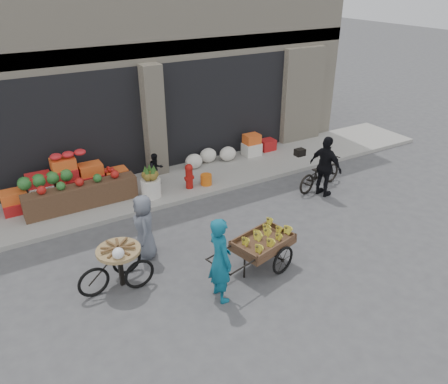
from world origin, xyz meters
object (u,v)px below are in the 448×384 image
pineapple_bin (151,188)px  banana_cart (262,242)px  cyclist (326,167)px  vendor_grey (144,227)px  bicycle (320,173)px  orange_bucket (206,180)px  vendor_woman (220,260)px  tricycle_cart (119,261)px  fire_hydrant (189,175)px  seated_person (156,169)px

pineapple_bin → banana_cart: banana_cart is taller
cyclist → pineapple_bin: bearing=52.0°
vendor_grey → bicycle: bearing=112.0°
orange_bucket → bicycle: (2.76, -1.57, 0.18)m
banana_cart → cyclist: size_ratio=1.30×
vendor_grey → pineapple_bin: bearing=170.6°
orange_bucket → banana_cart: bearing=-101.6°
pineapple_bin → vendor_woman: vendor_woman is taller
tricycle_cart → pineapple_bin: bearing=52.6°
fire_hydrant → orange_bucket: (0.50, -0.05, -0.23)m
pineapple_bin → tricycle_cart: bearing=-121.5°
pineapple_bin → fire_hydrant: fire_hydrant is taller
orange_bucket → vendor_grey: 3.49m
banana_cart → cyclist: 3.83m
vendor_woman → tricycle_cart: size_ratio=1.18×
fire_hydrant → banana_cart: bearing=-94.2°
fire_hydrant → bicycle: 3.65m
vendor_woman → tricycle_cart: vendor_woman is taller
bicycle → orange_bucket: bearing=48.8°
bicycle → tricycle_cart: bearing=90.5°
pineapple_bin → orange_bucket: (1.60, -0.10, -0.10)m
seated_person → bicycle: bearing=-39.8°
bicycle → fire_hydrant: bearing=52.0°
fire_hydrant → tricycle_cart: (-2.94, -2.95, 0.06)m
orange_bucket → cyclist: bearing=-37.6°
fire_hydrant → banana_cart: 3.88m
vendor_grey → seated_person: bearing=168.6°
bicycle → cyclist: 0.59m
cyclist → vendor_woman: bearing=104.5°
vendor_grey → cyclist: size_ratio=0.86×
pineapple_bin → banana_cart: bearing=-78.2°
tricycle_cart → vendor_grey: (0.78, 0.69, 0.15)m
fire_hydrant → vendor_woman: size_ratio=0.42×
banana_cart → tricycle_cart: tricycle_cart is taller
pineapple_bin → tricycle_cart: 3.53m
vendor_grey → bicycle: vendor_grey is taller
banana_cart → seated_person: bearing=81.9°
pineapple_bin → vendor_woman: size_ratio=0.30×
seated_person → cyclist: 4.62m
vendor_woman → cyclist: size_ratio=1.02×
orange_bucket → seated_person: seated_person is taller
tricycle_cart → seated_person: bearing=52.3°
seated_person → pineapple_bin: bearing=-133.7°
seated_person → vendor_grey: vendor_grey is taller
fire_hydrant → vendor_grey: size_ratio=0.49×
tricycle_cart → vendor_woman: bearing=-46.7°
pineapple_bin → vendor_grey: vendor_grey is taller
orange_bucket → bicycle: 3.19m
vendor_woman → bicycle: 5.42m
cyclist → fire_hydrant: bearing=45.0°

